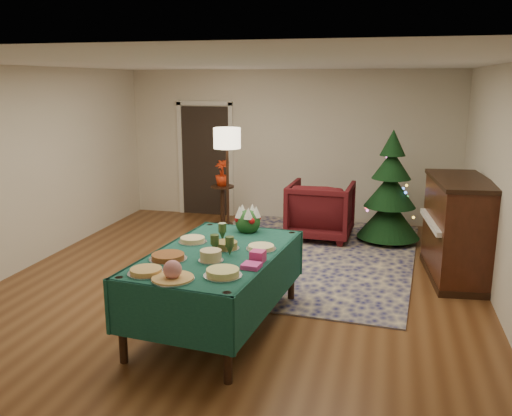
% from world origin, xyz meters
% --- Properties ---
extents(room_shell, '(7.00, 7.00, 7.00)m').
position_xyz_m(room_shell, '(0.00, 0.00, 1.35)').
color(room_shell, '#593319').
rests_on(room_shell, ground).
extents(doorway, '(1.08, 0.04, 2.16)m').
position_xyz_m(doorway, '(-1.60, 3.48, 1.10)').
color(doorway, black).
rests_on(doorway, ground).
extents(rug, '(3.49, 4.42, 0.02)m').
position_xyz_m(rug, '(0.57, 1.40, 0.01)').
color(rug, '#151750').
rests_on(rug, ground).
extents(buffet_table, '(1.45, 2.23, 0.82)m').
position_xyz_m(buffet_table, '(0.12, -1.18, 0.66)').
color(buffet_table, black).
rests_on(buffet_table, ground).
extents(platter_0, '(0.33, 0.33, 0.05)m').
position_xyz_m(platter_0, '(-0.30, -1.93, 0.85)').
color(platter_0, silver).
rests_on(platter_0, buffet_table).
extents(platter_1, '(0.38, 0.38, 0.18)m').
position_xyz_m(platter_1, '(-0.01, -2.01, 0.89)').
color(platter_1, silver).
rests_on(platter_1, buffet_table).
extents(platter_2, '(0.34, 0.34, 0.07)m').
position_xyz_m(platter_2, '(0.38, -1.83, 0.85)').
color(platter_2, silver).
rests_on(platter_2, buffet_table).
extents(platter_3, '(0.37, 0.37, 0.06)m').
position_xyz_m(platter_3, '(-0.27, -1.51, 0.85)').
color(platter_3, silver).
rests_on(platter_3, buffet_table).
extents(platter_4, '(0.24, 0.24, 0.11)m').
position_xyz_m(platter_4, '(0.15, -1.46, 0.87)').
color(platter_4, silver).
rests_on(platter_4, buffet_table).
extents(platter_5, '(0.30, 0.30, 0.06)m').
position_xyz_m(platter_5, '(-0.24, -0.92, 0.85)').
color(platter_5, silver).
rests_on(platter_5, buffet_table).
extents(platter_6, '(0.27, 0.27, 0.08)m').
position_xyz_m(platter_6, '(0.18, -1.06, 0.86)').
color(platter_6, silver).
rests_on(platter_6, buffet_table).
extents(platter_7, '(0.31, 0.31, 0.05)m').
position_xyz_m(platter_7, '(0.53, -0.99, 0.84)').
color(platter_7, silver).
rests_on(platter_7, buffet_table).
extents(goblet_0, '(0.09, 0.09, 0.19)m').
position_xyz_m(goblet_0, '(0.05, -0.77, 0.92)').
color(goblet_0, '#2D471E').
rests_on(goblet_0, buffet_table).
extents(goblet_1, '(0.09, 0.09, 0.19)m').
position_xyz_m(goblet_1, '(0.27, -1.24, 0.92)').
color(goblet_1, '#2D471E').
rests_on(goblet_1, buffet_table).
extents(goblet_2, '(0.09, 0.09, 0.19)m').
position_xyz_m(goblet_2, '(0.11, -1.21, 0.92)').
color(goblet_2, '#2D471E').
rests_on(goblet_2, buffet_table).
extents(napkin_stack, '(0.18, 0.18, 0.04)m').
position_xyz_m(napkin_stack, '(0.57, -1.56, 0.84)').
color(napkin_stack, '#D63BA1').
rests_on(napkin_stack, buffet_table).
extents(gift_box, '(0.14, 0.14, 0.11)m').
position_xyz_m(gift_box, '(0.59, -1.37, 0.88)').
color(gift_box, '#DC3D8C').
rests_on(gift_box, buffet_table).
extents(centerpiece, '(0.30, 0.30, 0.34)m').
position_xyz_m(centerpiece, '(0.23, -0.36, 0.96)').
color(centerpiece, '#1E4C1E').
rests_on(centerpiece, buffet_table).
extents(armchair, '(1.04, 0.98, 1.02)m').
position_xyz_m(armchair, '(0.73, 2.34, 0.51)').
color(armchair, '#4D1015').
rests_on(armchair, ground).
extents(floor_lamp, '(0.43, 0.43, 1.78)m').
position_xyz_m(floor_lamp, '(-0.74, 2.07, 1.51)').
color(floor_lamp, '#A57F3F').
rests_on(floor_lamp, ground).
extents(side_table, '(0.41, 0.41, 0.72)m').
position_xyz_m(side_table, '(-1.03, 2.69, 0.35)').
color(side_table, black).
rests_on(side_table, ground).
extents(potted_plant, '(0.25, 0.45, 0.25)m').
position_xyz_m(potted_plant, '(-1.03, 2.69, 0.85)').
color(potted_plant, red).
rests_on(potted_plant, side_table).
extents(christmas_tree, '(1.29, 1.29, 1.78)m').
position_xyz_m(christmas_tree, '(1.81, 2.40, 0.80)').
color(christmas_tree, black).
rests_on(christmas_tree, ground).
extents(piano, '(0.85, 1.57, 1.31)m').
position_xyz_m(piano, '(2.66, 0.96, 0.64)').
color(piano, black).
rests_on(piano, ground).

